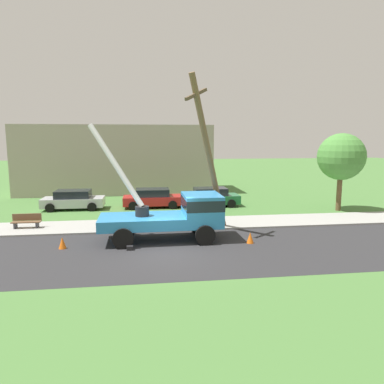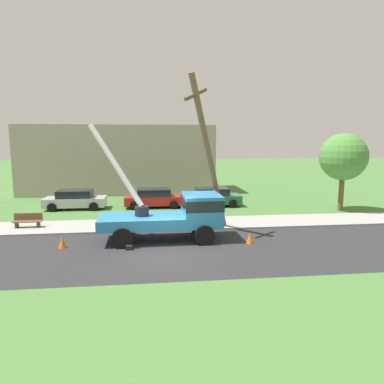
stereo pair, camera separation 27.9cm
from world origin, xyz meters
The scene contains 14 objects.
ground_plane centered at (0.00, 12.00, 0.00)m, with size 120.00×120.00×0.00m, color #477538.
road_asphalt centered at (0.00, 0.00, 0.00)m, with size 80.00×7.19×0.01m, color #2B2B2D.
sidewalk_strip centered at (0.00, 5.14, 0.05)m, with size 80.00×3.10×0.10m, color #9E9E99.
utility_truck centered at (0.55, 2.02, 1.41)m, with size 6.80×3.20×5.98m.
leaning_utility_pole centered at (2.39, 3.13, 4.36)m, with size 2.86×2.89×8.53m.
traffic_cone_ahead centered at (4.12, 0.83, 0.28)m, with size 0.36×0.36×0.56m, color orange.
traffic_cone_behind centered at (-5.03, 1.17, 0.28)m, with size 0.36×0.36×0.56m, color orange.
traffic_cone_curbside centered at (2.46, 3.26, 0.28)m, with size 0.36×0.36×0.56m, color orange.
parked_sedan_silver centered at (-6.30, 10.89, 0.71)m, with size 4.41×2.04×1.42m.
parked_sedan_red centered at (-0.49, 10.89, 0.71)m, with size 4.41×2.03×1.42m.
parked_sedan_green centered at (3.94, 10.80, 0.71)m, with size 4.42×2.05×1.42m.
park_bench centered at (-7.87, 5.21, 0.46)m, with size 1.60×0.45×0.90m.
roadside_tree_near centered at (12.86, 7.91, 3.88)m, with size 3.33×3.33×5.57m.
lowrise_building_backdrop centered at (-3.68, 19.57, 3.20)m, with size 18.00×6.00×6.40m, color #A5998C.
Camera 1 is at (-1.09, -16.00, 5.24)m, focal length 33.48 mm.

